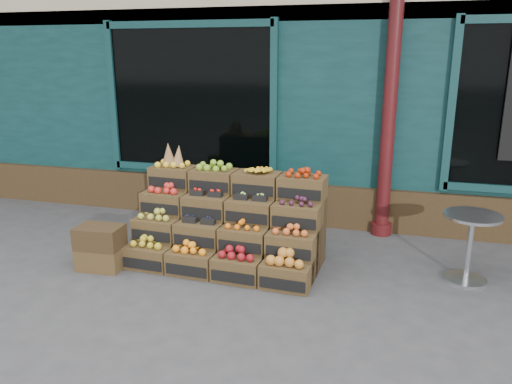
# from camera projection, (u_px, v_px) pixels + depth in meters

# --- Properties ---
(ground) EXTENTS (60.00, 60.00, 0.00)m
(ground) POSITION_uv_depth(u_px,v_px,m) (256.00, 288.00, 5.26)
(ground) COLOR #3C3C3E
(ground) RESTS_ON ground
(shop_facade) EXTENTS (12.00, 6.24, 4.80)m
(shop_facade) POSITION_uv_depth(u_px,v_px,m) (330.00, 53.00, 9.35)
(shop_facade) COLOR #0E3031
(shop_facade) RESTS_ON ground
(crate_display) EXTENTS (2.20, 1.14, 1.35)m
(crate_display) POSITION_uv_depth(u_px,v_px,m) (228.00, 228.00, 5.84)
(crate_display) COLOR #47341C
(crate_display) RESTS_ON ground
(spare_crates) EXTENTS (0.53, 0.38, 0.51)m
(spare_crates) POSITION_uv_depth(u_px,v_px,m) (101.00, 247.00, 5.68)
(spare_crates) COLOR #47341C
(spare_crates) RESTS_ON ground
(bistro_table) EXTENTS (0.60, 0.60, 0.76)m
(bistro_table) POSITION_uv_depth(u_px,v_px,m) (470.00, 240.00, 5.30)
(bistro_table) COLOR silver
(bistro_table) RESTS_ON ground
(shopkeeper) EXTENTS (0.76, 0.50, 2.08)m
(shopkeeper) POSITION_uv_depth(u_px,v_px,m) (189.00, 139.00, 8.10)
(shopkeeper) COLOR #185729
(shopkeeper) RESTS_ON ground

